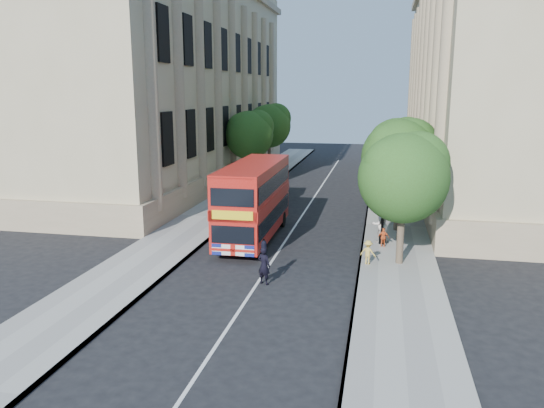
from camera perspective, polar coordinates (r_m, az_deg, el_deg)
The scene contains 17 objects.
ground at distance 22.69m, azimuth -1.25°, elevation -8.03°, with size 120.00×120.00×0.00m, color black.
pavement_right at distance 31.73m, azimuth 13.07°, elevation -2.36°, with size 3.50×80.00×0.12m, color gray.
pavement_left at distance 33.42m, azimuth -7.03°, elevation -1.41°, with size 3.50×80.00×0.12m, color gray.
building_right at distance 45.67m, azimuth 23.67°, elevation 12.59°, with size 12.00×38.00×18.00m, color tan.
building_left at distance 48.49m, azimuth -11.15°, elevation 13.27°, with size 12.00×38.00×18.00m, color tan.
tree_right_near at distance 24.08m, azimuth 14.08°, elevation 3.23°, with size 4.00×4.00×6.08m.
tree_right_mid at distance 30.00m, azimuth 13.68°, elevation 5.31°, with size 4.20×4.20×6.37m.
tree_right_far at distance 35.97m, azimuth 13.39°, elevation 6.18°, with size 4.00×4.00×6.15m.
tree_left_far at distance 44.25m, azimuth -2.42°, elevation 7.71°, with size 4.00×4.00×6.30m.
tree_left_back at distance 52.01m, azimuth -0.25°, elevation 8.66°, with size 4.20×4.20×6.65m.
lamp_post at distance 27.27m, azimuth 11.90°, elevation 0.63°, with size 0.32×0.32×5.16m.
double_decker_bus at distance 28.00m, azimuth -1.95°, elevation 0.56°, with size 2.42×8.70×4.00m.
box_van at distance 37.29m, azimuth -0.39°, elevation 1.89°, with size 2.01×4.42×2.47m.
police_constable at distance 21.83m, azimuth -0.87°, elevation -6.64°, with size 0.58×0.38×1.59m, color black.
woman_pedestrian at distance 27.91m, azimuth 11.56°, elevation -2.15°, with size 0.91×0.71×1.87m, color silver.
child_a at distance 27.19m, azimuth 11.90°, elevation -3.53°, with size 0.57×0.24×0.97m, color orange.
child_b at distance 24.37m, azimuth 10.29°, elevation -5.13°, with size 0.71×0.41×1.10m, color gold.
Camera 1 is at (4.81, -20.76, 7.79)m, focal length 35.00 mm.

